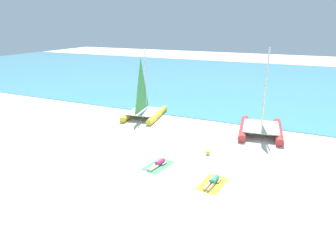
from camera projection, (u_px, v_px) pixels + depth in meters
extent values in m
plane|color=silver|center=(194.00, 120.00, 24.63)|extent=(120.00, 120.00, 0.00)
cube|color=#4C9EB7|center=(240.00, 79.00, 42.12)|extent=(120.00, 40.00, 0.05)
cylinder|color=#CC3838|center=(244.00, 128.00, 21.99)|extent=(1.12, 4.79, 0.54)
cylinder|color=#CC3838|center=(278.00, 131.00, 21.30)|extent=(1.12, 4.79, 0.54)
cube|color=silver|center=(261.00, 127.00, 21.33)|extent=(2.84, 3.32, 0.07)
cylinder|color=silver|center=(265.00, 88.00, 21.00)|extent=(0.11, 0.11, 5.66)
pyramid|color=#EAEA99|center=(265.00, 93.00, 20.05)|extent=(0.37, 2.48, 4.76)
cylinder|color=yellow|center=(133.00, 113.00, 25.78)|extent=(1.11, 4.47, 0.51)
cylinder|color=yellow|center=(157.00, 115.00, 25.17)|extent=(1.11, 4.47, 0.51)
cube|color=silver|center=(144.00, 111.00, 25.19)|extent=(2.69, 3.13, 0.06)
cylinder|color=silver|center=(146.00, 80.00, 24.88)|extent=(0.11, 0.11, 5.29)
pyramid|color=#4CA54C|center=(141.00, 84.00, 23.99)|extent=(0.38, 2.31, 4.44)
cube|color=#4CB266|center=(158.00, 166.00, 16.75)|extent=(1.44, 2.07, 0.01)
cylinder|color=#D83372|center=(160.00, 162.00, 16.86)|extent=(0.41, 0.67, 0.30)
sphere|color=beige|center=(164.00, 159.00, 17.17)|extent=(0.22, 0.22, 0.22)
cylinder|color=beige|center=(152.00, 167.00, 16.43)|extent=(0.29, 0.79, 0.14)
cylinder|color=beige|center=(154.00, 168.00, 16.33)|extent=(0.29, 0.79, 0.14)
cylinder|color=beige|center=(159.00, 161.00, 17.13)|extent=(0.18, 0.46, 0.10)
cylinder|color=beige|center=(165.00, 163.00, 16.89)|extent=(0.18, 0.46, 0.10)
cube|color=yellow|center=(213.00, 184.00, 14.86)|extent=(1.33, 2.02, 0.01)
cylinder|color=#3FB28C|center=(214.00, 179.00, 14.97)|extent=(0.38, 0.65, 0.30)
sphere|color=#D8AD84|center=(217.00, 176.00, 15.30)|extent=(0.22, 0.22, 0.22)
cylinder|color=#D8AD84|center=(207.00, 186.00, 14.52)|extent=(0.24, 0.79, 0.14)
cylinder|color=#D8AD84|center=(211.00, 187.00, 14.43)|extent=(0.24, 0.79, 0.14)
cylinder|color=#D8AD84|center=(211.00, 179.00, 15.24)|extent=(0.16, 0.46, 0.10)
cylinder|color=#D8AD84|center=(219.00, 181.00, 15.02)|extent=(0.16, 0.46, 0.10)
sphere|color=yellow|center=(208.00, 153.00, 18.11)|extent=(0.29, 0.29, 0.29)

